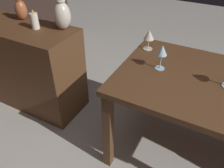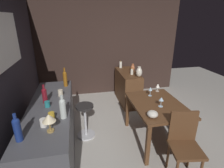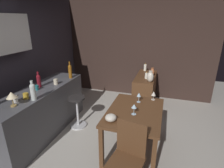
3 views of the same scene
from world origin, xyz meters
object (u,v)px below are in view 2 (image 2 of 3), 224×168
(pillar_candle_tall, at_px, (121,65))
(pillar_candle_short, at_px, (132,72))
(vase_ceramic_ivory, at_px, (139,72))
(vase_copper, at_px, (133,68))
(wine_glass_right, at_px, (161,99))
(wine_bottle_clear, at_px, (63,107))
(chair_near_window, at_px, (184,143))
(wine_bottle_ruby, at_px, (45,95))
(cup_teal, at_px, (47,104))
(cup_mustard, at_px, (52,116))
(counter_lamp, at_px, (49,119))
(dining_table, at_px, (157,108))
(sideboard_cabinet, at_px, (127,87))
(bar_stool, at_px, (85,120))
(wine_bottle_amber, at_px, (65,78))
(wine_glass_center, at_px, (150,89))
(fruit_bowl, at_px, (153,114))
(cup_cream, at_px, (60,93))
(cup_white, at_px, (43,123))
(wine_bottle_cobalt, at_px, (17,128))
(wine_glass_left, at_px, (158,86))

(pillar_candle_tall, distance_m, pillar_candle_short, 0.65)
(vase_ceramic_ivory, bearing_deg, vase_copper, 0.27)
(wine_glass_right, bearing_deg, wine_bottle_clear, 101.31)
(chair_near_window, height_order, vase_copper, vase_copper)
(vase_copper, bearing_deg, wine_bottle_clear, 142.26)
(wine_bottle_ruby, xyz_separation_m, vase_copper, (1.58, -1.89, -0.12))
(chair_near_window, relative_size, pillar_candle_short, 5.99)
(cup_teal, xyz_separation_m, cup_mustard, (-0.36, -0.10, 0.01))
(counter_lamp, bearing_deg, pillar_candle_tall, -29.04)
(chair_near_window, height_order, pillar_candle_tall, pillar_candle_tall)
(dining_table, xyz_separation_m, counter_lamp, (-0.69, 1.64, 0.42))
(sideboard_cabinet, bearing_deg, counter_lamp, 145.13)
(sideboard_cabinet, xyz_separation_m, vase_ceramic_ivory, (-0.41, -0.14, 0.53))
(pillar_candle_tall, height_order, vase_ceramic_ivory, vase_ceramic_ivory)
(dining_table, relative_size, cup_mustard, 10.33)
(bar_stool, relative_size, vase_copper, 3.33)
(bar_stool, xyz_separation_m, vase_copper, (1.29, -1.31, 0.57))
(dining_table, distance_m, wine_bottle_amber, 1.74)
(wine_glass_center, distance_m, pillar_candle_tall, 1.73)
(fruit_bowl, bearing_deg, wine_bottle_clear, 90.98)
(dining_table, bearing_deg, vase_ceramic_ivory, -4.52)
(cup_cream, height_order, cup_mustard, cup_cream)
(cup_white, distance_m, cup_mustard, 0.16)
(wine_glass_center, relative_size, wine_bottle_amber, 0.49)
(chair_near_window, relative_size, vase_copper, 4.82)
(cup_white, bearing_deg, cup_teal, 2.47)
(wine_bottle_cobalt, bearing_deg, wine_glass_left, -59.60)
(pillar_candle_short, bearing_deg, bar_stool, 130.80)
(dining_table, distance_m, vase_copper, 1.68)
(sideboard_cabinet, xyz_separation_m, pillar_candle_tall, (0.44, 0.08, 0.49))
(wine_glass_center, height_order, pillar_candle_short, pillar_candle_short)
(dining_table, distance_m, pillar_candle_tall, 2.07)
(dining_table, relative_size, bar_stool, 1.79)
(fruit_bowl, bearing_deg, wine_glass_center, -20.66)
(chair_near_window, xyz_separation_m, wine_bottle_ruby, (0.83, 1.86, 0.52))
(wine_glass_center, bearing_deg, cup_white, 117.07)
(bar_stool, height_order, cup_mustard, cup_mustard)
(vase_ceramic_ivory, bearing_deg, pillar_candle_tall, 14.37)
(fruit_bowl, relative_size, vase_copper, 0.83)
(dining_table, bearing_deg, wine_bottle_ruby, 87.47)
(wine_bottle_ruby, relative_size, pillar_candle_tall, 1.50)
(chair_near_window, relative_size, fruit_bowl, 5.83)
(wine_bottle_cobalt, bearing_deg, dining_table, -68.13)
(cup_mustard, height_order, counter_lamp, counter_lamp)
(wine_glass_right, bearing_deg, pillar_candle_short, 0.52)
(cup_teal, bearing_deg, fruit_bowl, -102.53)
(dining_table, distance_m, wine_bottle_clear, 1.62)
(dining_table, bearing_deg, vase_copper, -3.19)
(cup_cream, bearing_deg, wine_glass_center, -88.78)
(bar_stool, xyz_separation_m, cup_white, (-0.93, 0.52, 0.61))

